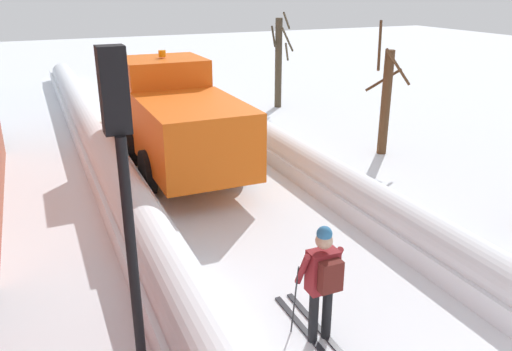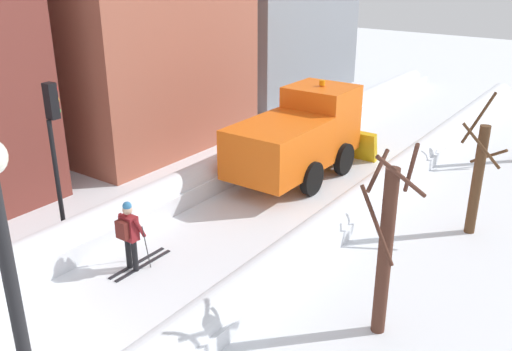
% 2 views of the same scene
% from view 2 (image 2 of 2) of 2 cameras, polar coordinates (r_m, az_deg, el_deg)
% --- Properties ---
extents(ground_plane, '(80.00, 80.00, 0.00)m').
position_cam_2_polar(ground_plane, '(17.88, 3.34, -1.94)').
color(ground_plane, white).
extents(snowbank_left, '(1.10, 36.00, 0.99)m').
position_cam_2_polar(snowbank_left, '(19.01, -2.82, 0.95)').
color(snowbank_left, white).
rests_on(snowbank_left, ground).
extents(snowbank_right, '(1.10, 36.00, 0.90)m').
position_cam_2_polar(snowbank_right, '(16.71, 10.41, -2.83)').
color(snowbank_right, white).
rests_on(snowbank_right, ground).
extents(building_brick_mid, '(7.65, 8.13, 9.30)m').
position_cam_2_polar(building_brick_mid, '(23.22, -13.77, 14.97)').
color(building_brick_mid, '#9E5642').
rests_on(building_brick_mid, ground).
extents(plow_truck, '(3.20, 5.98, 3.12)m').
position_cam_2_polar(plow_truck, '(18.87, 4.54, 4.13)').
color(plow_truck, orange).
rests_on(plow_truck, ground).
extents(skier, '(0.62, 1.80, 1.81)m').
position_cam_2_polar(skier, '(13.67, -12.83, -5.73)').
color(skier, black).
rests_on(skier, ground).
extents(traffic_light_pole, '(0.28, 0.42, 4.27)m').
position_cam_2_polar(traffic_light_pole, '(14.87, -19.94, 4.09)').
color(traffic_light_pole, black).
rests_on(traffic_light_pole, ground).
extents(street_lamp, '(0.40, 0.40, 5.52)m').
position_cam_2_polar(street_lamp, '(6.94, -23.29, -12.81)').
color(street_lamp, black).
rests_on(street_lamp, ground).
extents(bare_tree_near, '(1.19, 1.28, 4.21)m').
position_cam_2_polar(bare_tree_near, '(11.07, 13.13, -7.15)').
color(bare_tree_near, '#4C2B20').
rests_on(bare_tree_near, ground).
extents(bare_tree_mid, '(1.15, 1.04, 3.86)m').
position_cam_2_polar(bare_tree_mid, '(15.98, 21.73, -0.10)').
color(bare_tree_mid, '#50331E').
rests_on(bare_tree_mid, ground).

